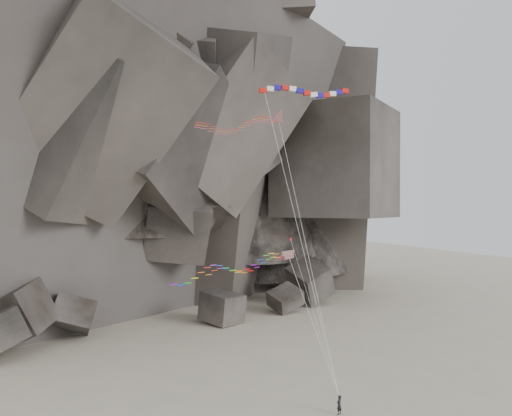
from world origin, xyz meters
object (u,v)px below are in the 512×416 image
kite_flyer (339,403)px  pennant_kite (302,276)px  banner_kite (306,94)px  delta_kite (235,125)px  parafoil_kite (229,268)px

kite_flyer → pennant_kite: (-0.54, 5.46, 11.81)m
banner_kite → pennant_kite: 18.73m
delta_kite → parafoil_kite: bearing=-137.0°
delta_kite → banner_kite: 7.92m
delta_kite → banner_kite: size_ratio=0.94×
delta_kite → pennant_kite: (5.85, -3.80, -15.70)m
kite_flyer → pennant_kite: size_ratio=0.14×
kite_flyer → parafoil_kite: parafoil_kite is taller
parafoil_kite → pennant_kite: 8.95m
delta_kite → pennant_kite: bearing=-43.9°
kite_flyer → delta_kite: bearing=-73.3°
kite_flyer → delta_kite: size_ratio=0.07×
kite_flyer → parafoil_kite: size_ratio=0.14×
kite_flyer → parafoil_kite: (-9.36, 5.18, 13.30)m
kite_flyer → banner_kite: banner_kite is taller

